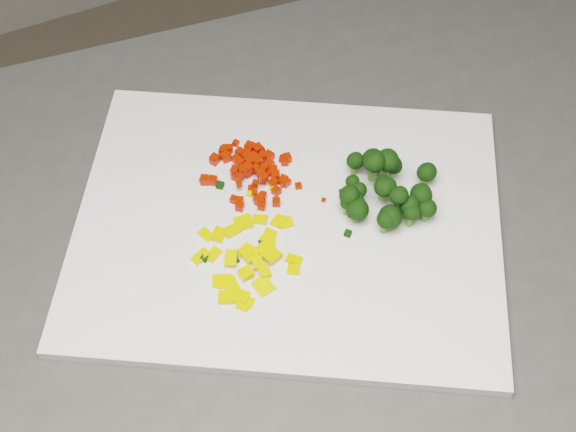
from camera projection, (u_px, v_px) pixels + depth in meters
name	position (u px, v px, depth m)	size (l,w,h in m)	color
counter_block	(317.00, 382.00, 1.31)	(1.11, 0.78, 0.90)	#464643
cutting_board	(288.00, 224.00, 0.93)	(0.49, 0.38, 0.01)	white
carrot_pile	(247.00, 169.00, 0.95)	(0.11, 0.11, 0.03)	red
pepper_pile	(250.00, 254.00, 0.89)	(0.13, 0.13, 0.02)	yellow
broccoli_pile	(390.00, 186.00, 0.92)	(0.13, 0.13, 0.06)	black
carrot_cube_0	(269.00, 156.00, 0.98)	(0.01, 0.01, 0.01)	red
carrot_cube_1	(251.00, 189.00, 0.95)	(0.01, 0.01, 0.01)	red
carrot_cube_2	(240.00, 152.00, 0.98)	(0.01, 0.01, 0.01)	red
carrot_cube_3	(263.00, 178.00, 0.95)	(0.01, 0.01, 0.01)	red
carrot_cube_4	(235.00, 170.00, 0.96)	(0.01, 0.01, 0.01)	red
carrot_cube_5	(263.00, 156.00, 0.98)	(0.01, 0.01, 0.01)	red
carrot_cube_6	(203.00, 181.00, 0.96)	(0.01, 0.01, 0.01)	red
carrot_cube_7	(240.00, 207.00, 0.94)	(0.01, 0.01, 0.01)	red
carrot_cube_8	(234.00, 199.00, 0.94)	(0.01, 0.01, 0.01)	red
carrot_cube_9	(247.00, 166.00, 0.96)	(0.01, 0.01, 0.01)	red
carrot_cube_10	(205.00, 180.00, 0.96)	(0.01, 0.01, 0.01)	red
carrot_cube_11	(236.00, 159.00, 0.98)	(0.01, 0.01, 0.01)	red
carrot_cube_12	(261.00, 173.00, 0.95)	(0.01, 0.01, 0.01)	red
carrot_cube_13	(248.00, 157.00, 0.98)	(0.01, 0.01, 0.01)	red
carrot_cube_14	(256.00, 168.00, 0.96)	(0.01, 0.01, 0.01)	red
carrot_cube_15	(263.00, 180.00, 0.96)	(0.01, 0.01, 0.01)	red
carrot_cube_16	(213.00, 181.00, 0.96)	(0.01, 0.01, 0.01)	red
carrot_cube_17	(260.00, 200.00, 0.94)	(0.01, 0.01, 0.01)	red
carrot_cube_18	(248.00, 171.00, 0.97)	(0.01, 0.01, 0.01)	red
carrot_cube_19	(256.00, 200.00, 0.94)	(0.01, 0.01, 0.01)	red
carrot_cube_20	(264.00, 168.00, 0.96)	(0.01, 0.01, 0.01)	red
carrot_cube_21	(266.00, 168.00, 0.97)	(0.01, 0.01, 0.01)	red
carrot_cube_22	(283.00, 183.00, 0.96)	(0.01, 0.01, 0.01)	red
carrot_cube_23	(287.00, 158.00, 0.98)	(0.01, 0.01, 0.01)	red
carrot_cube_24	(240.00, 201.00, 0.94)	(0.01, 0.01, 0.01)	red
carrot_cube_25	(255.00, 193.00, 0.95)	(0.01, 0.01, 0.01)	red
carrot_cube_26	(273.00, 170.00, 0.97)	(0.01, 0.01, 0.01)	red
carrot_cube_27	(249.00, 160.00, 0.98)	(0.01, 0.01, 0.01)	red
carrot_cube_28	(226.00, 149.00, 0.99)	(0.01, 0.01, 0.01)	red
carrot_cube_29	(282.00, 159.00, 0.98)	(0.01, 0.01, 0.01)	red
carrot_cube_30	(215.00, 159.00, 0.98)	(0.01, 0.01, 0.01)	red
carrot_cube_31	(269.00, 165.00, 0.97)	(0.01, 0.01, 0.01)	red
carrot_cube_32	(285.00, 182.00, 0.96)	(0.01, 0.01, 0.01)	red
carrot_cube_33	(229.00, 149.00, 0.99)	(0.01, 0.01, 0.01)	red
carrot_cube_34	(259.00, 162.00, 0.96)	(0.01, 0.01, 0.01)	red
carrot_cube_35	(246.00, 170.00, 0.96)	(0.01, 0.01, 0.01)	red
carrot_cube_36	(215.00, 161.00, 0.98)	(0.01, 0.01, 0.01)	red
carrot_cube_37	(262.00, 198.00, 0.94)	(0.01, 0.01, 0.01)	red
carrot_cube_38	(227.00, 157.00, 0.98)	(0.01, 0.01, 0.01)	red
carrot_cube_39	(244.00, 156.00, 0.98)	(0.01, 0.01, 0.01)	red
carrot_cube_40	(226.00, 157.00, 0.98)	(0.01, 0.01, 0.01)	red
carrot_cube_41	(247.00, 152.00, 0.99)	(0.01, 0.01, 0.01)	red
carrot_cube_42	(273.00, 184.00, 0.96)	(0.01, 0.01, 0.01)	red
carrot_cube_43	(274.00, 182.00, 0.96)	(0.01, 0.01, 0.01)	red
carrot_cube_44	(276.00, 176.00, 0.96)	(0.01, 0.01, 0.01)	red
carrot_cube_45	(224.00, 157.00, 0.98)	(0.01, 0.01, 0.01)	red
carrot_cube_46	(255.00, 161.00, 0.97)	(0.01, 0.01, 0.01)	red
carrot_cube_47	(285.00, 161.00, 0.98)	(0.01, 0.01, 0.01)	red
carrot_cube_48	(248.00, 168.00, 0.96)	(0.01, 0.01, 0.01)	red
carrot_cube_49	(239.00, 184.00, 0.95)	(0.01, 0.01, 0.01)	red
carrot_cube_50	(236.00, 176.00, 0.96)	(0.01, 0.01, 0.01)	red
carrot_cube_51	(276.00, 202.00, 0.94)	(0.01, 0.01, 0.01)	red
carrot_cube_52	(238.00, 164.00, 0.96)	(0.01, 0.01, 0.01)	red
carrot_cube_53	(250.00, 147.00, 0.99)	(0.01, 0.01, 0.01)	red
carrot_cube_54	(244.00, 170.00, 0.96)	(0.01, 0.01, 0.01)	red
carrot_cube_55	(276.00, 191.00, 0.95)	(0.01, 0.01, 0.01)	red
carrot_cube_56	(256.00, 169.00, 0.97)	(0.01, 0.01, 0.01)	red
carrot_cube_57	(223.00, 151.00, 0.99)	(0.01, 0.01, 0.01)	red
carrot_cube_58	(263.00, 195.00, 0.95)	(0.01, 0.01, 0.01)	red
carrot_cube_59	(255.00, 183.00, 0.95)	(0.01, 0.01, 0.01)	red
carrot_cube_60	(258.00, 149.00, 0.99)	(0.01, 0.01, 0.01)	red
carrot_cube_61	(268.00, 174.00, 0.97)	(0.01, 0.01, 0.01)	red
carrot_cube_62	(248.00, 168.00, 0.96)	(0.01, 0.01, 0.01)	red
carrot_cube_63	(253.00, 157.00, 0.98)	(0.01, 0.01, 0.01)	red
carrot_cube_64	(249.00, 161.00, 0.96)	(0.01, 0.01, 0.01)	red
carrot_cube_65	(236.00, 143.00, 0.99)	(0.01, 0.01, 0.01)	red
carrot_cube_66	(284.00, 180.00, 0.96)	(0.01, 0.01, 0.01)	red
carrot_cube_67	(262.00, 150.00, 0.99)	(0.01, 0.01, 0.01)	red
carrot_cube_68	(240.00, 176.00, 0.95)	(0.01, 0.01, 0.01)	red
carrot_cube_69	(240.00, 163.00, 0.97)	(0.01, 0.01, 0.01)	red
carrot_cube_70	(262.00, 206.00, 0.94)	(0.01, 0.01, 0.01)	red
carrot_cube_71	(250.00, 166.00, 0.97)	(0.01, 0.01, 0.01)	red
carrot_cube_72	(255.00, 166.00, 0.97)	(0.01, 0.01, 0.01)	red
pepper_chunk_0	(213.00, 254.00, 0.90)	(0.02, 0.01, 0.00)	yellow
pepper_chunk_1	(268.00, 242.00, 0.91)	(0.01, 0.02, 0.00)	yellow
pepper_chunk_2	(206.00, 235.00, 0.92)	(0.02, 0.01, 0.00)	yellow
pepper_chunk_3	(264.00, 248.00, 0.90)	(0.02, 0.01, 0.01)	yellow
pepper_chunk_4	(246.00, 273.00, 0.88)	(0.02, 0.01, 0.00)	yellow
pepper_chunk_5	(221.00, 281.00, 0.88)	(0.02, 0.02, 0.00)	yellow
pepper_chunk_6	(258.00, 262.00, 0.89)	(0.02, 0.01, 0.00)	yellow
pepper_chunk_7	(287.00, 223.00, 0.93)	(0.01, 0.01, 0.00)	yellow
pepper_chunk_8	(245.00, 301.00, 0.87)	(0.02, 0.01, 0.00)	yellow
pepper_chunk_9	(268.00, 236.00, 0.91)	(0.01, 0.02, 0.01)	yellow
pepper_chunk_10	(248.00, 251.00, 0.90)	(0.02, 0.01, 0.00)	yellow
pepper_chunk_11	(231.00, 258.00, 0.89)	(0.02, 0.01, 0.00)	yellow
pepper_chunk_12	(294.00, 259.00, 0.90)	(0.02, 0.01, 0.00)	yellow
pepper_chunk_13	(225.00, 282.00, 0.88)	(0.02, 0.02, 0.00)	yellow
pepper_chunk_14	(219.00, 234.00, 0.92)	(0.02, 0.01, 0.00)	yellow
pepper_chunk_15	(226.00, 297.00, 0.87)	(0.02, 0.02, 0.01)	yellow
pepper_chunk_16	(244.00, 304.00, 0.86)	(0.01, 0.01, 0.00)	yellow
pepper_chunk_17	(239.00, 297.00, 0.87)	(0.02, 0.02, 0.01)	yellow
pepper_chunk_18	(250.00, 255.00, 0.89)	(0.02, 0.01, 0.00)	yellow
pepper_chunk_19	(271.00, 255.00, 0.89)	(0.02, 0.02, 0.01)	yellow
pepper_chunk_20	(263.00, 286.00, 0.88)	(0.02, 0.02, 0.01)	yellow
pepper_chunk_21	(247.00, 252.00, 0.90)	(0.02, 0.02, 0.00)	yellow
pepper_chunk_22	(294.00, 269.00, 0.89)	(0.01, 0.01, 0.00)	yellow
pepper_chunk_23	(243.00, 222.00, 0.93)	(0.02, 0.02, 0.01)	yellow
pepper_chunk_24	(201.00, 257.00, 0.90)	(0.02, 0.01, 0.00)	yellow
pepper_chunk_25	(264.00, 271.00, 0.88)	(0.02, 0.01, 0.01)	yellow
pepper_chunk_26	(246.00, 252.00, 0.89)	(0.02, 0.01, 0.00)	yellow
pepper_chunk_27	(279.00, 221.00, 0.93)	(0.01, 0.02, 0.00)	yellow
pepper_chunk_28	(260.00, 219.00, 0.93)	(0.02, 0.01, 0.00)	yellow
pepper_chunk_29	(232.00, 230.00, 0.92)	(0.02, 0.01, 0.00)	yellow
pepper_chunk_30	(252.00, 256.00, 0.90)	(0.02, 0.01, 0.01)	yellow
pepper_chunk_31	(231.00, 285.00, 0.88)	(0.02, 0.01, 0.01)	yellow
broccoli_floret_0	(383.00, 190.00, 0.92)	(0.03, 0.03, 0.03)	black
broccoli_floret_1	(352.00, 184.00, 0.95)	(0.02, 0.02, 0.02)	black
broccoli_floret_2	(398.00, 199.00, 0.91)	(0.03, 0.03, 0.03)	black
broccoli_floret_3	(347.00, 206.00, 0.92)	(0.02, 0.02, 0.03)	black
broccoli_floret_4	(389.00, 219.00, 0.91)	(0.04, 0.04, 0.03)	black
broccoli_floret_5	(410.00, 217.00, 0.91)	(0.03, 0.03, 0.03)	black
broccoli_floret_6	(385.00, 223.00, 0.91)	(0.03, 0.03, 0.03)	black
broccoli_floret_7	(408.00, 209.00, 0.92)	(0.03, 0.03, 0.03)	black
broccoli_floret_8	(383.00, 188.00, 0.92)	(0.03, 0.03, 0.03)	black
broccoli_floret_9	(373.00, 168.00, 0.93)	(0.04, 0.04, 0.04)	black
broccoli_floret_10	(425.00, 175.00, 0.95)	(0.03, 0.03, 0.03)	black
broccoli_floret_11	(354.00, 205.00, 0.92)	(0.03, 0.03, 0.03)	black
broccoli_floret_12	(386.00, 190.00, 0.92)	(0.03, 0.03, 0.03)	black
broccoli_floret_13	(426.00, 211.00, 0.92)	(0.03, 0.03, 0.03)	black
broccoli_floret_14	(419.00, 199.00, 0.93)	(0.04, 0.04, 0.04)	black
broccoli_floret_15	(372.00, 164.00, 0.96)	(0.04, 0.04, 0.04)	black
broccoli_floret_16	(391.00, 170.00, 0.95)	(0.03, 0.03, 0.04)	black
broccoli_floret_17	(386.00, 166.00, 0.93)	(0.04, 0.04, 0.04)	black
broccoli_floret_18	(348.00, 200.00, 0.92)	(0.03, 0.03, 0.04)	black
broccoli_floret_19	(356.00, 212.00, 0.92)	(0.04, 0.04, 0.03)	black
broccoli_floret_20	(358.00, 194.00, 0.93)	(0.03, 0.03, 0.03)	black
broccoli_floret_21	(354.00, 165.00, 0.96)	(0.03, 0.03, 0.03)	black
stray_bit_0	(347.00, 203.00, 0.94)	(0.01, 0.01, 0.00)	black
stray_bit_1	(351.00, 213.00, 0.93)	(0.01, 0.01, 0.01)	black
stray_bit_2	(237.00, 260.00, 0.90)	(0.01, 0.01, 0.00)	black
stray_bit_3	(348.00, 233.00, 0.92)	(0.01, 0.01, 0.01)	black
stray_bit_4	(324.00, 200.00, 0.95)	(0.00, 0.00, 0.00)	red
stray_bit_5	(342.00, 192.00, 0.95)	(0.01, 0.01, 0.00)	black
stray_bit_6	(250.00, 169.00, 0.97)	(0.00, 0.00, 0.00)	yellow
stray_bit_7	(220.00, 185.00, 0.96)	(0.01, 0.01, 0.01)	black
stray_bit_8	(250.00, 194.00, 0.95)	(0.01, 0.01, 0.00)	yellow
stray_bit_9	(204.00, 258.00, 0.90)	(0.01, 0.01, 0.01)	black
stray_bit_10	(273.00, 189.00, 0.95)	(0.01, 0.01, 0.00)	yellow
stray_bit_11	(261.00, 242.00, 0.91)	(0.00, 0.00, 0.00)	black
stray_bit_12	(298.00, 186.00, 0.96)	(0.01, 0.01, 0.01)	red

